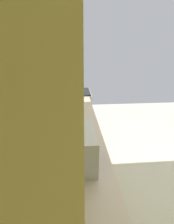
% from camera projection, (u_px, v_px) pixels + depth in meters
% --- Properties ---
extents(ground_plane, '(6.92, 6.92, 0.00)m').
position_uv_depth(ground_plane, '(166.00, 183.00, 2.56)').
color(ground_plane, '#BCB9A8').
extents(wall_back, '(4.45, 0.12, 2.79)m').
position_uv_depth(wall_back, '(38.00, 89.00, 1.92)').
color(wall_back, '#E7DB89').
rests_on(wall_back, ground_plane).
extents(counter_run, '(3.53, 0.64, 0.90)m').
position_uv_depth(counter_run, '(75.00, 184.00, 1.93)').
color(counter_run, tan).
rests_on(counter_run, ground_plane).
extents(upper_cabinets, '(2.58, 0.32, 0.75)m').
position_uv_depth(upper_cabinets, '(51.00, 32.00, 1.37)').
color(upper_cabinets, tan).
extents(oven_range, '(0.64, 0.69, 1.08)m').
position_uv_depth(oven_range, '(74.00, 112.00, 3.85)').
color(oven_range, '#B7BABF').
rests_on(oven_range, ground_plane).
extents(microwave, '(0.46, 0.40, 0.30)m').
position_uv_depth(microwave, '(72.00, 147.00, 1.50)').
color(microwave, '#B7BABF').
rests_on(microwave, counter_run).
extents(bowl, '(0.16, 0.16, 0.05)m').
position_uv_depth(bowl, '(77.00, 108.00, 2.76)').
color(bowl, silver).
rests_on(bowl, counter_run).
extents(kettle, '(0.17, 0.13, 0.17)m').
position_uv_depth(kettle, '(77.00, 112.00, 2.46)').
color(kettle, '#B7BABF').
rests_on(kettle, counter_run).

